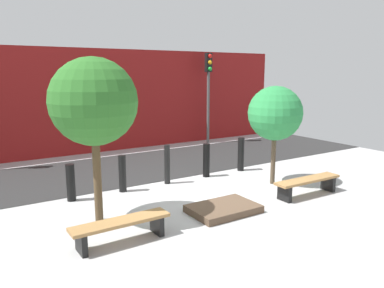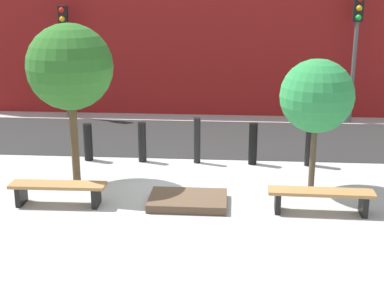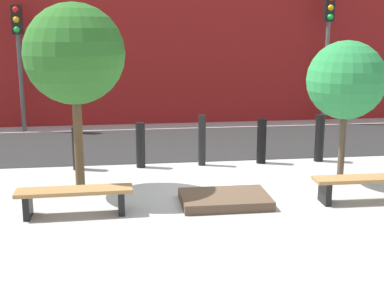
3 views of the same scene
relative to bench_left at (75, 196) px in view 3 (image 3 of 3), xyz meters
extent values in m
plane|color=#AAAAAA|center=(2.43, 1.02, -0.31)|extent=(18.00, 18.00, 0.00)
cube|color=#272727|center=(2.43, 4.88, -0.30)|extent=(18.00, 3.80, 0.01)
cube|color=maroon|center=(2.43, 7.94, 1.62)|extent=(16.20, 0.50, 3.85)
cube|color=black|center=(-0.72, -0.01, -0.13)|extent=(0.11, 0.40, 0.36)
cube|color=black|center=(0.72, 0.01, -0.13)|extent=(0.11, 0.40, 0.36)
cube|color=#9E7242|center=(0.00, 0.00, 0.09)|extent=(1.80, 0.44, 0.06)
cube|color=black|center=(4.09, 0.02, -0.12)|extent=(0.11, 0.39, 0.37)
cube|color=#9E7242|center=(4.85, 0.00, 0.09)|extent=(1.90, 0.42, 0.06)
cube|color=brown|center=(2.43, 0.20, -0.23)|extent=(1.46, 1.00, 0.16)
cylinder|color=#503D26|center=(0.00, 1.20, 0.67)|extent=(0.16, 0.16, 1.96)
sphere|color=#2C6A26|center=(0.00, 1.20, 2.13)|extent=(1.72, 1.72, 1.72)
cylinder|color=#4D3E2D|center=(4.85, 1.20, 0.46)|extent=(0.12, 0.12, 1.53)
sphere|color=#2B8945|center=(4.85, 1.20, 1.62)|extent=(1.44, 1.44, 1.44)
cylinder|color=black|center=(-0.15, 2.73, 0.13)|extent=(0.20, 0.20, 0.89)
cylinder|color=black|center=(1.14, 2.73, 0.16)|extent=(0.19, 0.19, 0.95)
cylinder|color=black|center=(2.43, 2.73, 0.23)|extent=(0.15, 0.15, 1.08)
cylinder|color=black|center=(3.72, 2.73, 0.18)|extent=(0.20, 0.20, 0.97)
cylinder|color=black|center=(5.01, 2.73, 0.21)|extent=(0.20, 0.20, 1.03)
cylinder|color=#4A4A4A|center=(-1.94, 7.08, 1.41)|extent=(0.12, 0.12, 3.43)
cube|color=black|center=(-1.94, 7.08, 2.73)|extent=(0.28, 0.16, 0.78)
sphere|color=red|center=(-1.94, 6.97, 2.99)|extent=(0.17, 0.17, 0.17)
sphere|color=orange|center=(-1.94, 6.97, 2.73)|extent=(0.17, 0.17, 0.17)
sphere|color=green|center=(-1.94, 6.97, 2.47)|extent=(0.17, 0.17, 0.17)
cylinder|color=#565656|center=(6.80, 7.08, 1.58)|extent=(0.12, 0.12, 3.77)
cube|color=black|center=(6.80, 7.08, 3.07)|extent=(0.28, 0.16, 0.78)
sphere|color=orange|center=(6.80, 6.97, 3.07)|extent=(0.17, 0.17, 0.17)
sphere|color=green|center=(6.80, 6.97, 2.81)|extent=(0.17, 0.17, 0.17)
camera|label=1|loc=(-2.27, -5.93, 2.69)|focal=35.00mm
camera|label=2|loc=(3.23, -9.14, 3.62)|focal=50.00mm
camera|label=3|loc=(0.76, -8.12, 2.62)|focal=50.00mm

